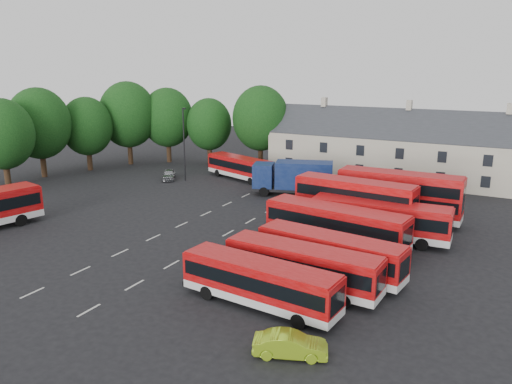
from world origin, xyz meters
TOP-DOWN VIEW (x-y plane):
  - ground at (0.00, 0.00)m, footprint 140.00×140.00m
  - lane_markings at (2.50, 2.00)m, footprint 5.15×33.80m
  - treeline at (-20.74, 19.36)m, footprint 29.92×32.59m
  - terrace_houses at (14.00, 30.00)m, footprint 35.70×7.13m
  - bus_row_a at (13.76, -8.73)m, footprint 10.28×3.22m
  - bus_row_b at (15.08, -5.33)m, footprint 10.46×2.89m
  - bus_row_c at (15.88, -2.38)m, footprint 10.61×3.57m
  - bus_row_d at (14.30, 3.27)m, footprint 11.90×4.13m
  - bus_row_e at (16.93, 6.59)m, footprint 11.54×3.20m
  - bus_dd_south at (14.13, 8.64)m, footprint 10.85×3.31m
  - bus_dd_north at (17.12, 12.73)m, footprint 11.24×2.66m
  - bus_north at (-4.67, 20.79)m, footprint 10.38×5.56m
  - box_truck at (4.66, 16.73)m, footprint 9.17×5.40m
  - silver_car at (-12.62, 16.40)m, footprint 3.36×3.98m
  - lime_car at (17.57, -12.69)m, footprint 3.97×2.56m
  - lamppost at (-10.27, 16.73)m, footprint 0.63×0.40m

SIDE VIEW (x-z plane):
  - ground at x=0.00m, z-range 0.00..0.00m
  - lane_markings at x=2.50m, z-range 0.00..0.01m
  - lime_car at x=17.57m, z-range 0.00..1.23m
  - silver_car at x=-12.62m, z-range 0.00..1.29m
  - bus_row_a at x=13.76m, z-range 0.29..3.15m
  - bus_north at x=-4.67m, z-range 0.29..3.17m
  - bus_row_b at x=15.08m, z-range 0.30..3.22m
  - bus_row_c at x=15.88m, z-range 0.30..3.24m
  - bus_row_e at x=16.93m, z-range 0.33..3.56m
  - bus_row_d at x=14.30m, z-range 0.33..3.63m
  - box_truck at x=4.66m, z-range 0.24..4.07m
  - bus_dd_south at x=14.13m, z-range 0.30..4.69m
  - bus_dd_north at x=17.12m, z-range 0.32..4.93m
  - terrace_houses at x=14.00m, z-range -1.17..8.89m
  - lamppost at x=-10.27m, z-range 0.31..9.46m
  - treeline at x=-20.74m, z-range 0.68..12.69m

